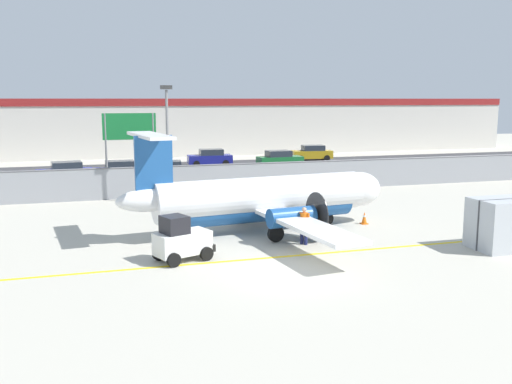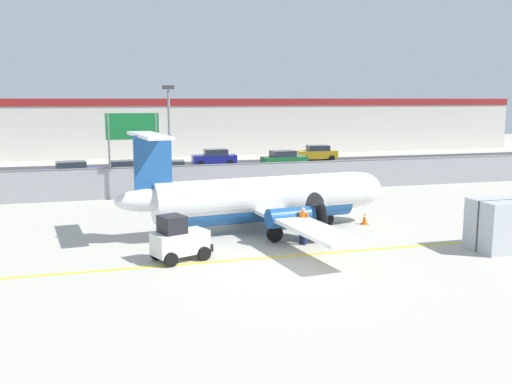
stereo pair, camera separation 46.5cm
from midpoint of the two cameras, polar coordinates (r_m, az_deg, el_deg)
The scene contains 18 objects.
ground_plane at distance 23.60m, azimuth 1.15°, elevation -6.56°, with size 140.00×140.00×0.01m.
perimeter_fence at distance 38.61m, azimuth -6.18°, elevation 1.29°, with size 98.00×0.10×2.10m.
parking_lot_strip at distance 50.00m, azimuth -8.61°, elevation 1.84°, with size 98.00×17.00×0.12m.
background_building at distance 68.02m, azimuth -10.95°, elevation 6.43°, with size 91.00×8.10×6.50m.
commuter_airplane at distance 27.99m, azimuth 0.58°, elevation -0.68°, with size 13.97×16.08×4.92m.
baggage_tug at distance 23.16m, azimuth -8.04°, elevation -4.78°, with size 2.57×2.02×1.88m.
ground_crew_worker at distance 25.52m, azimuth 4.30°, elevation -3.17°, with size 0.48×0.48×1.70m.
cargo_container at distance 26.77m, azimuth 22.90°, elevation -2.98°, with size 2.44×2.02×2.20m.
traffic_cone_near_left at distance 30.22m, azimuth 10.34°, elevation -2.58°, with size 0.36×0.36×0.64m.
traffic_cone_near_right at distance 28.28m, azimuth -7.76°, elevation -3.33°, with size 0.36×0.36×0.64m.
parked_car_1 at distance 46.20m, azimuth -18.80°, elevation 1.88°, with size 4.37×2.39×1.58m.
parked_car_2 at distance 45.88m, azimuth -13.59°, elevation 2.07°, with size 4.22×2.04×1.58m.
parked_car_3 at distance 44.97m, azimuth -9.06°, elevation 2.07°, with size 4.35×2.34×1.58m.
parked_car_4 at distance 55.01m, azimuth -4.86°, elevation 3.45°, with size 4.28×2.17×1.58m.
parked_car_5 at distance 53.43m, azimuth 2.12°, elevation 3.31°, with size 4.26×2.13×1.58m.
parked_car_6 at distance 59.86m, azimuth 5.39°, elevation 3.92°, with size 4.35×2.34×1.58m.
apron_light_pole at distance 35.58m, azimuth -9.23°, elevation 5.71°, with size 0.70×0.30×7.27m.
highway_sign at distance 40.14m, azimuth -12.86°, elevation 5.75°, with size 3.60×0.14×5.50m.
Camera 1 is at (-7.24, -19.53, 6.44)m, focal length 40.00 mm.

